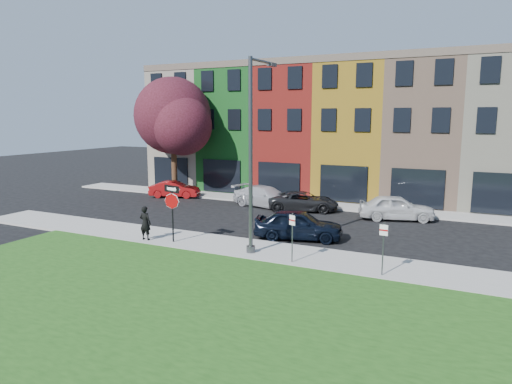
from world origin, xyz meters
The scene contains 15 objects.
ground centered at (0.00, 0.00, 0.00)m, with size 120.00×120.00×0.00m, color black.
sidewalk_near centered at (2.00, 3.00, 0.06)m, with size 40.00×3.00×0.12m, color gray.
sidewalk_far centered at (-3.00, 15.00, 0.06)m, with size 40.00×2.40×0.12m, color gray.
rowhouse_block centered at (-2.50, 21.18, 4.99)m, with size 30.00×10.12×10.00m.
stop_sign centered at (-4.80, 2.32, 2.12)m, with size 1.02×0.31×2.81m.
man centered at (-6.25, 2.03, 0.98)m, with size 0.64×0.44×1.71m, color black.
sedan_near centered at (0.44, 5.89, 0.76)m, with size 4.79×2.85×1.53m, color black.
parked_car_red centered at (-12.59, 13.29, 0.63)m, with size 4.07×2.54×1.27m, color maroon.
parked_car_silver centered at (-4.61, 12.92, 0.72)m, with size 5.24×2.96×1.43m, color #B8B7BD.
parked_car_dark centered at (-1.78, 12.78, 0.64)m, with size 5.06×3.38×1.29m, color black.
parked_car_white centered at (4.24, 12.66, 0.76)m, with size 4.80×3.01×1.52m, color silver.
street_lamp centered at (-0.55, 2.59, 4.47)m, with size 0.41×2.58×8.63m.
parking_sign_a centered at (1.65, 1.89, 1.45)m, with size 0.30×0.16×2.12m.
parking_sign_b centered at (5.39, 1.90, 1.44)m, with size 0.32×0.09×2.10m.
tree_purple centered at (-13.10, 14.26, 6.14)m, with size 7.18×6.28×9.16m.
Camera 1 is at (8.35, -15.52, 6.21)m, focal length 32.00 mm.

